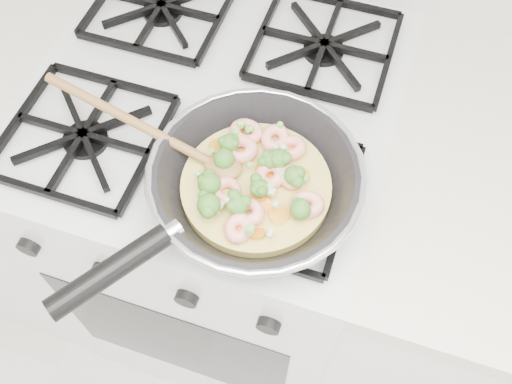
% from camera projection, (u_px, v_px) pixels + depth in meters
% --- Properties ---
extents(stove, '(0.60, 0.60, 0.92)m').
position_uv_depth(stove, '(224.00, 220.00, 1.31)').
color(stove, silver).
rests_on(stove, ground).
extents(skillet, '(0.47, 0.42, 0.10)m').
position_uv_depth(skillet, '(252.00, 183.00, 0.77)').
color(skillet, black).
rests_on(skillet, stove).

